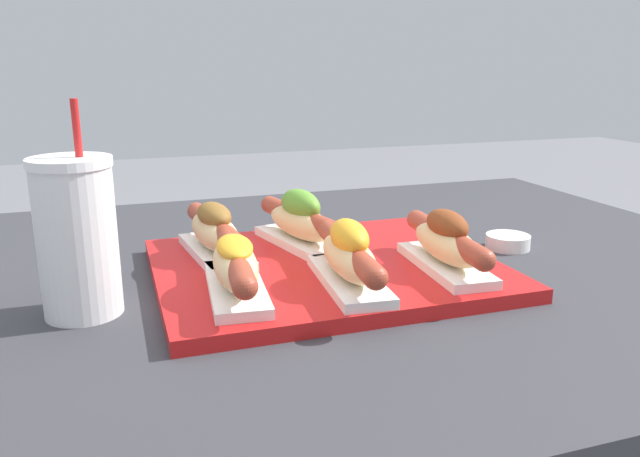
% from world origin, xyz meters
% --- Properties ---
extents(serving_tray, '(0.43, 0.36, 0.02)m').
position_xyz_m(serving_tray, '(-0.02, -0.05, 0.74)').
color(serving_tray, red).
rests_on(serving_tray, patio_table).
extents(hot_dog_0, '(0.08, 0.21, 0.06)m').
position_xyz_m(hot_dog_0, '(-0.15, -0.12, 0.78)').
color(hot_dog_0, white).
rests_on(hot_dog_0, serving_tray).
extents(hot_dog_1, '(0.07, 0.21, 0.08)m').
position_xyz_m(hot_dog_1, '(-0.02, -0.14, 0.79)').
color(hot_dog_1, white).
rests_on(hot_dog_1, serving_tray).
extents(hot_dog_2, '(0.07, 0.21, 0.08)m').
position_xyz_m(hot_dog_2, '(0.12, -0.12, 0.79)').
color(hot_dog_2, white).
rests_on(hot_dog_2, serving_tray).
extents(hot_dog_3, '(0.08, 0.21, 0.07)m').
position_xyz_m(hot_dog_3, '(-0.15, 0.02, 0.79)').
color(hot_dog_3, white).
rests_on(hot_dog_3, serving_tray).
extents(hot_dog_4, '(0.10, 0.21, 0.08)m').
position_xyz_m(hot_dog_4, '(-0.03, 0.03, 0.79)').
color(hot_dog_4, white).
rests_on(hot_dog_4, serving_tray).
extents(sauce_bowl, '(0.07, 0.07, 0.02)m').
position_xyz_m(sauce_bowl, '(0.28, -0.02, 0.75)').
color(sauce_bowl, white).
rests_on(sauce_bowl, patio_table).
extents(drink_cup, '(0.09, 0.09, 0.23)m').
position_xyz_m(drink_cup, '(-0.31, -0.08, 0.82)').
color(drink_cup, white).
rests_on(drink_cup, patio_table).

